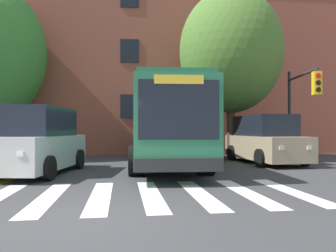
{
  "coord_description": "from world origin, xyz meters",
  "views": [
    {
      "loc": [
        1.11,
        -5.64,
        1.55
      ],
      "look_at": [
        2.53,
        8.11,
        1.7
      ],
      "focal_mm": 35.0,
      "sensor_mm": 36.0,
      "label": 1
    }
  ],
  "objects_px": {
    "car_black_behind_bus": "(163,139)",
    "street_tree_curbside_large": "(231,52)",
    "car_tan_far_lane": "(264,140)",
    "car_silver_near_lane": "(37,142)",
    "city_bus": "(164,124)",
    "traffic_light_near_corner": "(301,98)"
  },
  "relations": [
    {
      "from": "car_black_behind_bus",
      "to": "street_tree_curbside_large",
      "type": "relative_size",
      "value": 0.47
    },
    {
      "from": "car_tan_far_lane",
      "to": "car_black_behind_bus",
      "type": "bearing_deg",
      "value": 110.7
    },
    {
      "from": "street_tree_curbside_large",
      "to": "car_silver_near_lane",
      "type": "bearing_deg",
      "value": -150.56
    },
    {
      "from": "car_tan_far_lane",
      "to": "street_tree_curbside_large",
      "type": "relative_size",
      "value": 0.6
    },
    {
      "from": "city_bus",
      "to": "car_silver_near_lane",
      "type": "bearing_deg",
      "value": -149.26
    },
    {
      "from": "car_silver_near_lane",
      "to": "car_tan_far_lane",
      "type": "bearing_deg",
      "value": 16.25
    },
    {
      "from": "car_silver_near_lane",
      "to": "traffic_light_near_corner",
      "type": "relative_size",
      "value": 1.11
    },
    {
      "from": "city_bus",
      "to": "car_black_behind_bus",
      "type": "relative_size",
      "value": 2.97
    },
    {
      "from": "traffic_light_near_corner",
      "to": "street_tree_curbside_large",
      "type": "relative_size",
      "value": 0.52
    },
    {
      "from": "car_tan_far_lane",
      "to": "street_tree_curbside_large",
      "type": "height_order",
      "value": "street_tree_curbside_large"
    },
    {
      "from": "city_bus",
      "to": "car_silver_near_lane",
      "type": "relative_size",
      "value": 2.42
    },
    {
      "from": "car_silver_near_lane",
      "to": "traffic_light_near_corner",
      "type": "bearing_deg",
      "value": 14.83
    },
    {
      "from": "traffic_light_near_corner",
      "to": "street_tree_curbside_large",
      "type": "bearing_deg",
      "value": 148.9
    },
    {
      "from": "city_bus",
      "to": "car_tan_far_lane",
      "type": "bearing_deg",
      "value": -0.96
    },
    {
      "from": "traffic_light_near_corner",
      "to": "car_silver_near_lane",
      "type": "bearing_deg",
      "value": -165.17
    },
    {
      "from": "car_black_behind_bus",
      "to": "street_tree_curbside_large",
      "type": "bearing_deg",
      "value": -70.66
    },
    {
      "from": "car_silver_near_lane",
      "to": "street_tree_curbside_large",
      "type": "distance_m",
      "value": 10.7
    },
    {
      "from": "car_silver_near_lane",
      "to": "car_tan_far_lane",
      "type": "relative_size",
      "value": 0.97
    },
    {
      "from": "car_silver_near_lane",
      "to": "car_black_behind_bus",
      "type": "height_order",
      "value": "car_silver_near_lane"
    },
    {
      "from": "car_silver_near_lane",
      "to": "car_black_behind_bus",
      "type": "distance_m",
      "value": 14.12
    },
    {
      "from": "car_tan_far_lane",
      "to": "car_silver_near_lane",
      "type": "bearing_deg",
      "value": -163.75
    },
    {
      "from": "city_bus",
      "to": "car_silver_near_lane",
      "type": "xyz_separation_m",
      "value": [
        -4.75,
        -2.82,
        -0.7
      ]
    }
  ]
}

